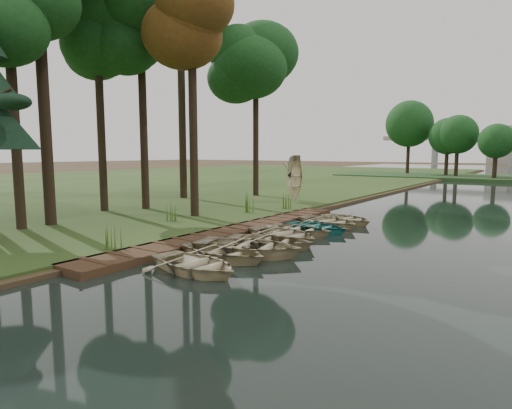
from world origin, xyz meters
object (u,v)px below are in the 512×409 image
Objects in this scene: boardwalk at (235,232)px; rowboat_0 at (195,261)px; stored_rowboat at (295,197)px; rowboat_2 at (248,244)px; rowboat_1 at (224,249)px.

rowboat_0 is at bearing -63.35° from boardwalk.
rowboat_0 reaches higher than boardwalk.
stored_rowboat is at bearing 105.65° from boardwalk.
rowboat_2 is (0.03, 2.65, 0.07)m from rowboat_0.
rowboat_1 is 1.08× the size of stored_rowboat.
boardwalk is 4.89× the size of rowboat_0.
boardwalk is 4.70× the size of rowboat_1.
stored_rowboat is (-2.89, 10.33, 0.48)m from boardwalk.
stored_rowboat reaches higher than rowboat_2.
rowboat_2 is at bearing -15.24° from rowboat_1.
rowboat_2 is at bearing 6.80° from rowboat_0.
boardwalk is 4.09× the size of rowboat_2.
stored_rowboat is (-5.36, 14.11, 0.22)m from rowboat_1.
rowboat_0 is at bearing -159.16° from stored_rowboat.
boardwalk is 6.17m from rowboat_0.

